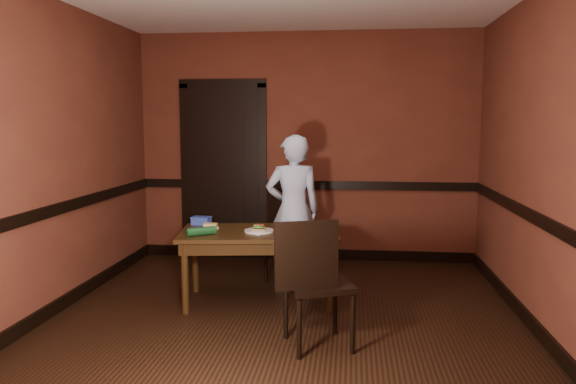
% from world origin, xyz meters
% --- Properties ---
extents(floor, '(4.00, 4.50, 0.01)m').
position_xyz_m(floor, '(0.00, 0.00, 0.00)').
color(floor, black).
rests_on(floor, ground).
extents(wall_back, '(4.00, 0.02, 2.70)m').
position_xyz_m(wall_back, '(0.00, 2.25, 1.35)').
color(wall_back, '#5E2A1C').
rests_on(wall_back, ground).
extents(wall_front, '(4.00, 0.02, 2.70)m').
position_xyz_m(wall_front, '(0.00, -2.25, 1.35)').
color(wall_front, '#5E2A1C').
rests_on(wall_front, ground).
extents(wall_left, '(0.02, 4.50, 2.70)m').
position_xyz_m(wall_left, '(-2.00, 0.00, 1.35)').
color(wall_left, '#5E2A1C').
rests_on(wall_left, ground).
extents(wall_right, '(0.02, 4.50, 2.70)m').
position_xyz_m(wall_right, '(2.00, 0.00, 1.35)').
color(wall_right, '#5E2A1C').
rests_on(wall_right, ground).
extents(dado_back, '(4.00, 0.03, 0.10)m').
position_xyz_m(dado_back, '(0.00, 2.23, 0.90)').
color(dado_back, black).
rests_on(dado_back, ground).
extents(dado_left, '(0.03, 4.50, 0.10)m').
position_xyz_m(dado_left, '(-1.99, 0.00, 0.90)').
color(dado_left, black).
rests_on(dado_left, ground).
extents(dado_right, '(0.03, 4.50, 0.10)m').
position_xyz_m(dado_right, '(1.99, 0.00, 0.90)').
color(dado_right, black).
rests_on(dado_right, ground).
extents(baseboard_back, '(4.00, 0.03, 0.12)m').
position_xyz_m(baseboard_back, '(0.00, 2.23, 0.06)').
color(baseboard_back, black).
rests_on(baseboard_back, ground).
extents(baseboard_left, '(0.03, 4.50, 0.12)m').
position_xyz_m(baseboard_left, '(-1.99, 0.00, 0.06)').
color(baseboard_left, black).
rests_on(baseboard_left, ground).
extents(baseboard_right, '(0.03, 4.50, 0.12)m').
position_xyz_m(baseboard_right, '(1.99, 0.00, 0.06)').
color(baseboard_right, black).
rests_on(baseboard_right, ground).
extents(door, '(1.05, 0.07, 2.20)m').
position_xyz_m(door, '(-1.00, 2.22, 1.09)').
color(door, black).
rests_on(door, ground).
extents(dining_table, '(1.51, 0.98, 0.66)m').
position_xyz_m(dining_table, '(-0.29, 0.55, 0.33)').
color(dining_table, black).
rests_on(dining_table, floor).
extents(chair_far, '(0.57, 0.57, 0.95)m').
position_xyz_m(chair_far, '(-0.08, 1.28, 0.48)').
color(chair_far, black).
rests_on(chair_far, floor).
extents(chair_near, '(0.58, 0.58, 0.97)m').
position_xyz_m(chair_near, '(0.31, -0.42, 0.49)').
color(chair_near, black).
rests_on(chair_near, floor).
extents(person, '(0.63, 0.50, 1.52)m').
position_xyz_m(person, '(-0.04, 1.15, 0.76)').
color(person, silver).
rests_on(person, floor).
extents(sandwich_plate, '(0.26, 0.26, 0.07)m').
position_xyz_m(sandwich_plate, '(-0.28, 0.51, 0.68)').
color(sandwich_plate, silver).
rests_on(sandwich_plate, dining_table).
extents(sauce_jar, '(0.08, 0.08, 0.09)m').
position_xyz_m(sauce_jar, '(0.02, 0.41, 0.71)').
color(sauce_jar, olive).
rests_on(sauce_jar, dining_table).
extents(cheese_saucer, '(0.16, 0.16, 0.05)m').
position_xyz_m(cheese_saucer, '(-0.75, 0.60, 0.68)').
color(cheese_saucer, silver).
rests_on(cheese_saucer, dining_table).
extents(food_tub, '(0.20, 0.15, 0.08)m').
position_xyz_m(food_tub, '(-0.90, 0.80, 0.70)').
color(food_tub, '#334EBC').
rests_on(food_tub, dining_table).
extents(wrapped_veg, '(0.26, 0.20, 0.07)m').
position_xyz_m(wrapped_veg, '(-0.76, 0.29, 0.70)').
color(wrapped_veg, '#13401D').
rests_on(wrapped_veg, dining_table).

